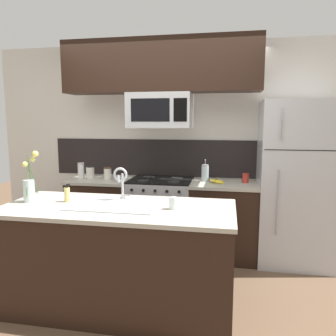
# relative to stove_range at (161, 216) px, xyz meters

# --- Properties ---
(ground_plane) EXTENTS (10.00, 10.00, 0.00)m
(ground_plane) POSITION_rel_stove_range_xyz_m (-0.00, -0.90, -0.46)
(ground_plane) COLOR brown
(rear_partition) EXTENTS (5.20, 0.10, 2.60)m
(rear_partition) POSITION_rel_stove_range_xyz_m (0.30, 0.38, 0.84)
(rear_partition) COLOR silver
(rear_partition) RESTS_ON ground
(splash_band) EXTENTS (3.04, 0.01, 0.48)m
(splash_band) POSITION_rel_stove_range_xyz_m (-0.00, 0.32, 0.69)
(splash_band) COLOR black
(splash_band) RESTS_ON rear_partition
(back_counter_left) EXTENTS (0.78, 0.65, 0.91)m
(back_counter_left) POSITION_rel_stove_range_xyz_m (-0.76, 0.00, -0.01)
(back_counter_left) COLOR black
(back_counter_left) RESTS_ON ground
(back_counter_right) EXTENTS (0.80, 0.65, 0.91)m
(back_counter_right) POSITION_rel_stove_range_xyz_m (0.77, 0.00, -0.01)
(back_counter_right) COLOR black
(back_counter_right) RESTS_ON ground
(stove_range) EXTENTS (0.76, 0.64, 0.93)m
(stove_range) POSITION_rel_stove_range_xyz_m (0.00, 0.00, 0.00)
(stove_range) COLOR #B7BABF
(stove_range) RESTS_ON ground
(microwave) EXTENTS (0.74, 0.40, 0.40)m
(microwave) POSITION_rel_stove_range_xyz_m (0.00, -0.02, 1.29)
(microwave) COLOR #B7BABF
(upper_cabinet_band) EXTENTS (2.29, 0.34, 0.60)m
(upper_cabinet_band) POSITION_rel_stove_range_xyz_m (0.01, -0.05, 1.79)
(upper_cabinet_band) COLOR black
(refrigerator) EXTENTS (0.85, 0.74, 1.86)m
(refrigerator) POSITION_rel_stove_range_xyz_m (1.58, 0.02, 0.47)
(refrigerator) COLOR #B7BABF
(refrigerator) RESTS_ON ground
(storage_jar_tall) EXTENTS (0.08, 0.08, 0.20)m
(storage_jar_tall) POSITION_rel_stove_range_xyz_m (-1.03, -0.01, 0.55)
(storage_jar_tall) COLOR silver
(storage_jar_tall) RESTS_ON back_counter_left
(storage_jar_medium) EXTENTS (0.10, 0.10, 0.16)m
(storage_jar_medium) POSITION_rel_stove_range_xyz_m (-0.91, -0.01, 0.53)
(storage_jar_medium) COLOR silver
(storage_jar_medium) RESTS_ON back_counter_left
(storage_jar_short) EXTENTS (0.09, 0.09, 0.15)m
(storage_jar_short) POSITION_rel_stove_range_xyz_m (-0.67, -0.02, 0.52)
(storage_jar_short) COLOR silver
(storage_jar_short) RESTS_ON back_counter_left
(banana_bunch) EXTENTS (0.19, 0.16, 0.08)m
(banana_bunch) POSITION_rel_stove_range_xyz_m (0.68, -0.06, 0.47)
(banana_bunch) COLOR yellow
(banana_bunch) RESTS_ON back_counter_right
(french_press) EXTENTS (0.09, 0.09, 0.27)m
(french_press) POSITION_rel_stove_range_xyz_m (0.53, 0.06, 0.55)
(french_press) COLOR silver
(french_press) RESTS_ON back_counter_right
(coffee_tin) EXTENTS (0.08, 0.08, 0.11)m
(coffee_tin) POSITION_rel_stove_range_xyz_m (1.01, 0.05, 0.50)
(coffee_tin) COLOR #B22D23
(coffee_tin) RESTS_ON back_counter_right
(island_counter) EXTENTS (2.00, 0.87, 0.91)m
(island_counter) POSITION_rel_stove_range_xyz_m (-0.12, -1.25, -0.01)
(island_counter) COLOR black
(island_counter) RESTS_ON ground
(kitchen_sink) EXTENTS (0.76, 0.44, 0.16)m
(kitchen_sink) POSITION_rel_stove_range_xyz_m (-0.16, -1.25, 0.38)
(kitchen_sink) COLOR #ADAFB5
(kitchen_sink) RESTS_ON island_counter
(sink_faucet) EXTENTS (0.14, 0.14, 0.31)m
(sink_faucet) POSITION_rel_stove_range_xyz_m (-0.16, -1.03, 0.65)
(sink_faucet) COLOR #B7BABF
(sink_faucet) RESTS_ON island_counter
(dish_soap_bottle) EXTENTS (0.06, 0.05, 0.16)m
(dish_soap_bottle) POSITION_rel_stove_range_xyz_m (-0.62, -1.18, 0.52)
(dish_soap_bottle) COLOR #DBCC75
(dish_soap_bottle) RESTS_ON island_counter
(drinking_glass) EXTENTS (0.07, 0.07, 0.10)m
(drinking_glass) POSITION_rel_stove_range_xyz_m (0.36, -1.26, 0.50)
(drinking_glass) COLOR silver
(drinking_glass) RESTS_ON island_counter
(flower_vase) EXTENTS (0.13, 0.18, 0.46)m
(flower_vase) POSITION_rel_stove_range_xyz_m (-0.95, -1.25, 0.57)
(flower_vase) COLOR silver
(flower_vase) RESTS_ON island_counter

